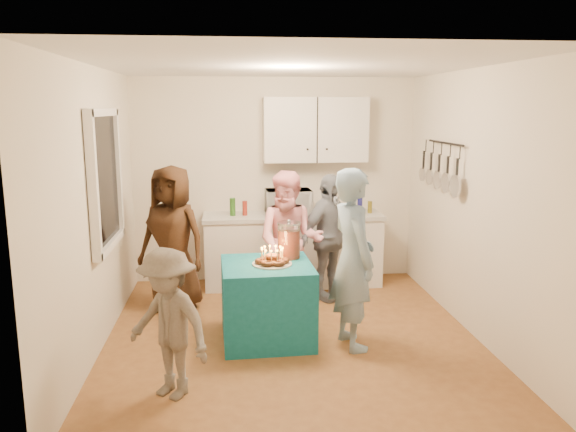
{
  "coord_description": "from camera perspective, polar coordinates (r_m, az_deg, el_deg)",
  "views": [
    {
      "loc": [
        -0.57,
        -5.16,
        2.22
      ],
      "look_at": [
        0.0,
        0.35,
        1.15
      ],
      "focal_mm": 35.0,
      "sensor_mm": 36.0,
      "label": 1
    }
  ],
  "objects": [
    {
      "name": "man_birthday",
      "position": [
        5.24,
        6.6,
        -4.36
      ],
      "size": [
        0.52,
        0.69,
        1.69
      ],
      "primitive_type": "imported",
      "rotation": [
        0.0,
        0.0,
        1.78
      ],
      "color": "#84A4C0",
      "rests_on": "floor"
    },
    {
      "name": "woman_back_left",
      "position": [
        6.3,
        -11.64,
        -2.27
      ],
      "size": [
        0.94,
        0.81,
        1.61
      ],
      "primitive_type": "imported",
      "rotation": [
        0.0,
        0.0,
        -0.45
      ],
      "color": "#553118",
      "rests_on": "floor"
    },
    {
      "name": "counter",
      "position": [
        7.14,
        0.48,
        -3.59
      ],
      "size": [
        2.2,
        0.58,
        0.86
      ],
      "primitive_type": "cube",
      "color": "white",
      "rests_on": "floor"
    },
    {
      "name": "punch_jar",
      "position": [
        5.53,
        0.09,
        -2.57
      ],
      "size": [
        0.22,
        0.22,
        0.34
      ],
      "primitive_type": "cylinder",
      "color": "#B8300E",
      "rests_on": "party_table"
    },
    {
      "name": "window_night",
      "position": [
        5.63,
        -18.19,
        3.55
      ],
      "size": [
        0.04,
        1.0,
        1.2
      ],
      "primitive_type": "cube",
      "color": "black",
      "rests_on": "left_wall"
    },
    {
      "name": "party_table",
      "position": [
        5.48,
        -2.14,
        -8.71
      ],
      "size": [
        0.88,
        0.88,
        0.76
      ],
      "primitive_type": "cube",
      "rotation": [
        0.0,
        0.0,
        0.04
      ],
      "color": "#116476",
      "rests_on": "floor"
    },
    {
      "name": "child_near_left",
      "position": [
        4.47,
        -12.04,
        -10.65
      ],
      "size": [
        0.88,
        0.82,
        1.19
      ],
      "primitive_type": "imported",
      "rotation": [
        0.0,
        0.0,
        -0.66
      ],
      "color": "#5A5148",
      "rests_on": "floor"
    },
    {
      "name": "woman_back_center",
      "position": [
        6.16,
        0.21,
        -2.62
      ],
      "size": [
        0.88,
        0.76,
        1.55
      ],
      "primitive_type": "imported",
      "rotation": [
        0.0,
        0.0,
        -0.25
      ],
      "color": "pink",
      "rests_on": "floor"
    },
    {
      "name": "back_wall",
      "position": [
        7.25,
        -1.34,
        3.64
      ],
      "size": [
        3.6,
        3.6,
        0.0
      ],
      "primitive_type": "plane",
      "color": "silver",
      "rests_on": "floor"
    },
    {
      "name": "woman_back_right",
      "position": [
        6.54,
        4.11,
        -2.18
      ],
      "size": [
        0.9,
        0.83,
        1.48
      ],
      "primitive_type": "imported",
      "rotation": [
        0.0,
        0.0,
        0.69
      ],
      "color": "#0E1A31",
      "rests_on": "floor"
    },
    {
      "name": "ceiling",
      "position": [
        5.21,
        0.41,
        15.1
      ],
      "size": [
        4.0,
        4.0,
        0.0
      ],
      "primitive_type": "plane",
      "color": "white",
      "rests_on": "floor"
    },
    {
      "name": "pot_rack",
      "position": [
        6.33,
        15.41,
        4.91
      ],
      "size": [
        0.12,
        1.0,
        0.6
      ],
      "primitive_type": "cube",
      "color": "black",
      "rests_on": "right_wall"
    },
    {
      "name": "donut_cake",
      "position": [
        5.31,
        -1.62,
        -4.03
      ],
      "size": [
        0.38,
        0.38,
        0.18
      ],
      "primitive_type": null,
      "color": "#381C0C",
      "rests_on": "party_table"
    },
    {
      "name": "upper_cabinet",
      "position": [
        7.1,
        2.8,
        8.74
      ],
      "size": [
        1.3,
        0.3,
        0.8
      ],
      "primitive_type": "cube",
      "color": "white",
      "rests_on": "back_wall"
    },
    {
      "name": "floor",
      "position": [
        5.65,
        0.37,
        -12.21
      ],
      "size": [
        4.0,
        4.0,
        0.0
      ],
      "primitive_type": "plane",
      "color": "brown",
      "rests_on": "ground"
    },
    {
      "name": "left_wall",
      "position": [
        5.39,
        -19.0,
        0.49
      ],
      "size": [
        4.0,
        4.0,
        0.0
      ],
      "primitive_type": "plane",
      "color": "silver",
      "rests_on": "floor"
    },
    {
      "name": "right_wall",
      "position": [
        5.76,
        18.5,
        1.16
      ],
      "size": [
        4.0,
        4.0,
        0.0
      ],
      "primitive_type": "plane",
      "color": "silver",
      "rests_on": "floor"
    },
    {
      "name": "microwave",
      "position": [
        7.0,
        0.04,
        1.43
      ],
      "size": [
        0.58,
        0.41,
        0.31
      ],
      "primitive_type": "imported",
      "rotation": [
        0.0,
        0.0,
        0.05
      ],
      "color": "white",
      "rests_on": "countertop"
    },
    {
      "name": "countertop",
      "position": [
        7.04,
        0.49,
        -0.0
      ],
      "size": [
        2.24,
        0.62,
        0.05
      ],
      "primitive_type": "cube",
      "color": "beige",
      "rests_on": "counter"
    }
  ]
}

